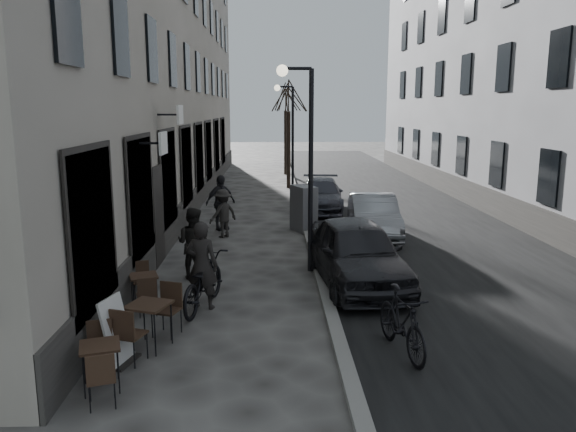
{
  "coord_description": "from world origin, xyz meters",
  "views": [
    {
      "loc": [
        -0.96,
        -7.75,
        4.09
      ],
      "look_at": [
        -0.62,
        4.05,
        1.8
      ],
      "focal_mm": 35.0,
      "sensor_mm": 36.0,
      "label": 1
    }
  ],
  "objects_px": {
    "tree_far": "(286,98)",
    "car_mid": "(373,216)",
    "tree_near": "(289,96)",
    "bistro_set_b": "(149,321)",
    "utility_cabinet": "(304,209)",
    "streetlamp_far": "(289,128)",
    "pedestrian_mid": "(223,213)",
    "bistro_set_a": "(101,362)",
    "sign_board": "(118,337)",
    "bicycle": "(203,282)",
    "pedestrian_near": "(193,243)",
    "pedestrian_far": "(221,203)",
    "car_far": "(321,195)",
    "streetlamp_near": "(304,146)",
    "moped": "(402,322)",
    "car_near": "(356,252)",
    "bistro_set_c": "(144,287)"
  },
  "relations": [
    {
      "from": "streetlamp_far",
      "to": "car_mid",
      "type": "bearing_deg",
      "value": -73.1
    },
    {
      "from": "bistro_set_b",
      "to": "sign_board",
      "type": "height_order",
      "value": "sign_board"
    },
    {
      "from": "bistro_set_a",
      "to": "bistro_set_c",
      "type": "xyz_separation_m",
      "value": [
        -0.15,
        3.5,
        -0.01
      ]
    },
    {
      "from": "streetlamp_near",
      "to": "car_far",
      "type": "height_order",
      "value": "streetlamp_near"
    },
    {
      "from": "pedestrian_mid",
      "to": "car_mid",
      "type": "distance_m",
      "value": 4.82
    },
    {
      "from": "bistro_set_a",
      "to": "bistro_set_b",
      "type": "height_order",
      "value": "bistro_set_b"
    },
    {
      "from": "bistro_set_c",
      "to": "moped",
      "type": "bearing_deg",
      "value": -45.21
    },
    {
      "from": "pedestrian_near",
      "to": "bistro_set_b",
      "type": "bearing_deg",
      "value": 108.69
    },
    {
      "from": "streetlamp_far",
      "to": "streetlamp_near",
      "type": "bearing_deg",
      "value": -90.0
    },
    {
      "from": "bicycle",
      "to": "pedestrian_mid",
      "type": "xyz_separation_m",
      "value": [
        -0.12,
        6.48,
        0.21
      ]
    },
    {
      "from": "streetlamp_far",
      "to": "bicycle",
      "type": "height_order",
      "value": "streetlamp_far"
    },
    {
      "from": "tree_near",
      "to": "bicycle",
      "type": "relative_size",
      "value": 2.67
    },
    {
      "from": "streetlamp_far",
      "to": "bistro_set_a",
      "type": "xyz_separation_m",
      "value": [
        -3.31,
        -18.01,
        -2.74
      ]
    },
    {
      "from": "pedestrian_far",
      "to": "car_far",
      "type": "relative_size",
      "value": 0.43
    },
    {
      "from": "bicycle",
      "to": "moped",
      "type": "xyz_separation_m",
      "value": [
        3.6,
        -2.31,
        -0.0
      ]
    },
    {
      "from": "tree_far",
      "to": "bistro_set_c",
      "type": "relative_size",
      "value": 4.04
    },
    {
      "from": "tree_far",
      "to": "car_mid",
      "type": "height_order",
      "value": "tree_far"
    },
    {
      "from": "bistro_set_c",
      "to": "car_mid",
      "type": "relative_size",
      "value": 0.35
    },
    {
      "from": "bicycle",
      "to": "car_near",
      "type": "xyz_separation_m",
      "value": [
        3.4,
        1.49,
        0.21
      ]
    },
    {
      "from": "tree_near",
      "to": "car_mid",
      "type": "relative_size",
      "value": 1.41
    },
    {
      "from": "bicycle",
      "to": "pedestrian_far",
      "type": "bearing_deg",
      "value": -74.91
    },
    {
      "from": "tree_far",
      "to": "pedestrian_near",
      "type": "xyz_separation_m",
      "value": [
        -2.77,
        -21.55,
        -3.79
      ]
    },
    {
      "from": "car_mid",
      "to": "moped",
      "type": "bearing_deg",
      "value": -93.52
    },
    {
      "from": "tree_near",
      "to": "sign_board",
      "type": "xyz_separation_m",
      "value": [
        -3.36,
        -20.16,
        -4.22
      ]
    },
    {
      "from": "sign_board",
      "to": "bicycle",
      "type": "height_order",
      "value": "bicycle"
    },
    {
      "from": "bistro_set_a",
      "to": "pedestrian_mid",
      "type": "distance_m",
      "value": 9.91
    },
    {
      "from": "bistro_set_b",
      "to": "car_near",
      "type": "distance_m",
      "value": 5.34
    },
    {
      "from": "bistro_set_b",
      "to": "bicycle",
      "type": "height_order",
      "value": "bicycle"
    },
    {
      "from": "tree_near",
      "to": "bistro_set_b",
      "type": "relative_size",
      "value": 3.44
    },
    {
      "from": "car_mid",
      "to": "car_near",
      "type": "bearing_deg",
      "value": -100.94
    },
    {
      "from": "utility_cabinet",
      "to": "streetlamp_far",
      "type": "bearing_deg",
      "value": 69.26
    },
    {
      "from": "bistro_set_b",
      "to": "bicycle",
      "type": "relative_size",
      "value": 0.78
    },
    {
      "from": "sign_board",
      "to": "pedestrian_near",
      "type": "distance_m",
      "value": 4.67
    },
    {
      "from": "streetlamp_far",
      "to": "pedestrian_mid",
      "type": "xyz_separation_m",
      "value": [
        -2.35,
        -8.16,
        -2.39
      ]
    },
    {
      "from": "sign_board",
      "to": "car_near",
      "type": "distance_m",
      "value": 6.01
    },
    {
      "from": "pedestrian_near",
      "to": "pedestrian_far",
      "type": "xyz_separation_m",
      "value": [
        0.17,
        5.51,
        0.06
      ]
    },
    {
      "from": "tree_far",
      "to": "pedestrian_far",
      "type": "bearing_deg",
      "value": -99.21
    },
    {
      "from": "bistro_set_c",
      "to": "car_near",
      "type": "relative_size",
      "value": 0.31
    },
    {
      "from": "pedestrian_near",
      "to": "car_far",
      "type": "distance_m",
      "value": 9.88
    },
    {
      "from": "streetlamp_near",
      "to": "pedestrian_far",
      "type": "bearing_deg",
      "value": 116.97
    },
    {
      "from": "moped",
      "to": "bicycle",
      "type": "bearing_deg",
      "value": 136.53
    },
    {
      "from": "streetlamp_near",
      "to": "pedestrian_mid",
      "type": "bearing_deg",
      "value": 121.42
    },
    {
      "from": "streetlamp_far",
      "to": "sign_board",
      "type": "relative_size",
      "value": 4.61
    },
    {
      "from": "moped",
      "to": "streetlamp_near",
      "type": "bearing_deg",
      "value": 94.69
    },
    {
      "from": "streetlamp_near",
      "to": "tree_near",
      "type": "relative_size",
      "value": 0.89
    },
    {
      "from": "pedestrian_mid",
      "to": "bistro_set_a",
      "type": "bearing_deg",
      "value": 43.71
    },
    {
      "from": "bistro_set_c",
      "to": "moped",
      "type": "distance_m",
      "value": 5.41
    },
    {
      "from": "streetlamp_far",
      "to": "bistro_set_b",
      "type": "height_order",
      "value": "streetlamp_far"
    },
    {
      "from": "utility_cabinet",
      "to": "bicycle",
      "type": "height_order",
      "value": "utility_cabinet"
    },
    {
      "from": "tree_far",
      "to": "bicycle",
      "type": "distance_m",
      "value": 24.1
    }
  ]
}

